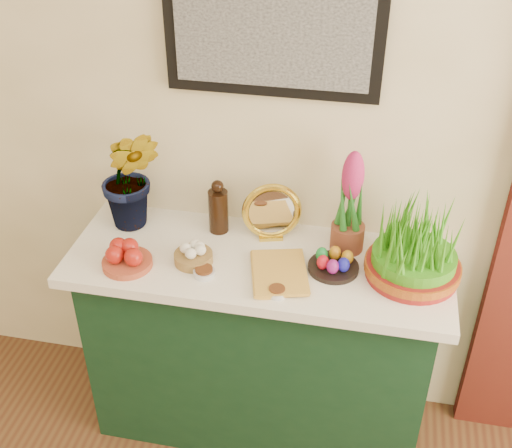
{
  "coord_description": "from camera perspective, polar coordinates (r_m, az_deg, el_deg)",
  "views": [
    {
      "loc": [
        0.32,
        0.16,
        2.3
      ],
      "look_at": [
        -0.05,
        1.95,
        1.07
      ],
      "focal_mm": 45.0,
      "sensor_mm": 36.0,
      "label": 1
    }
  ],
  "objects": [
    {
      "name": "egg_plate",
      "position": [
        2.29,
        6.91,
        -3.49
      ],
      "size": [
        0.22,
        0.22,
        0.07
      ],
      "color": "black",
      "rests_on": "tablecloth"
    },
    {
      "name": "vinegar_cruet",
      "position": [
        2.44,
        -3.37,
        1.35
      ],
      "size": [
        0.08,
        0.08,
        0.22
      ],
      "color": "black",
      "rests_on": "tablecloth"
    },
    {
      "name": "garlic_basket",
      "position": [
        2.32,
        -5.6,
        -2.73
      ],
      "size": [
        0.18,
        0.18,
        0.08
      ],
      "color": "olive",
      "rests_on": "tablecloth"
    },
    {
      "name": "sideboard",
      "position": [
        2.66,
        0.22,
        -11.01
      ],
      "size": [
        1.3,
        0.45,
        0.85
      ],
      "primitive_type": "cube",
      "color": "#12331C",
      "rests_on": "ground"
    },
    {
      "name": "spice_dish_left",
      "position": [
        2.27,
        -4.63,
        -4.27
      ],
      "size": [
        0.08,
        0.08,
        0.03
      ],
      "color": "silver",
      "rests_on": "tablecloth"
    },
    {
      "name": "hyacinth_green",
      "position": [
        2.43,
        -11.24,
        5.46
      ],
      "size": [
        0.29,
        0.25,
        0.56
      ],
      "primitive_type": "imported",
      "rotation": [
        0.0,
        0.0,
        0.05
      ],
      "color": "#247121",
      "rests_on": "tablecloth"
    },
    {
      "name": "book",
      "position": [
        2.25,
        -0.37,
        -4.4
      ],
      "size": [
        0.23,
        0.29,
        0.03
      ],
      "primitive_type": "imported",
      "rotation": [
        0.0,
        0.0,
        0.25
      ],
      "color": "gold",
      "rests_on": "tablecloth"
    },
    {
      "name": "spice_dish_right",
      "position": [
        2.18,
        1.87,
        -6.02
      ],
      "size": [
        0.07,
        0.07,
        0.03
      ],
      "color": "silver",
      "rests_on": "tablecloth"
    },
    {
      "name": "tablecloth",
      "position": [
        2.36,
        0.24,
        -3.36
      ],
      "size": [
        1.4,
        0.55,
        0.04
      ],
      "primitive_type": "cube",
      "color": "white",
      "rests_on": "sideboard"
    },
    {
      "name": "wheatgrass_sabzeh",
      "position": [
        2.26,
        13.99,
        -2.1
      ],
      "size": [
        0.33,
        0.33,
        0.27
      ],
      "color": "maroon",
      "rests_on": "tablecloth"
    },
    {
      "name": "mirror",
      "position": [
        2.4,
        1.41,
        1.05
      ],
      "size": [
        0.23,
        0.11,
        0.23
      ],
      "color": "gold",
      "rests_on": "tablecloth"
    },
    {
      "name": "hyacinth_pink",
      "position": [
        2.32,
        8.36,
        1.52
      ],
      "size": [
        0.12,
        0.12,
        0.4
      ],
      "color": "brown",
      "rests_on": "tablecloth"
    },
    {
      "name": "apple_bowl",
      "position": [
        2.33,
        -11.43,
        -2.91
      ],
      "size": [
        0.21,
        0.21,
        0.09
      ],
      "color": "#A84529",
      "rests_on": "tablecloth"
    }
  ]
}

